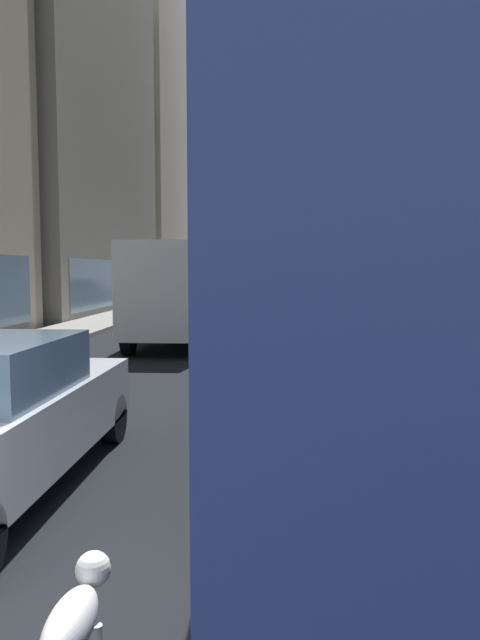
{
  "coord_description": "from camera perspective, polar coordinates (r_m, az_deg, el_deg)",
  "views": [
    {
      "loc": [
        1.74,
        -2.93,
        2.3
      ],
      "look_at": [
        1.12,
        7.59,
        1.4
      ],
      "focal_mm": 33.15,
      "sensor_mm": 36.0,
      "label": 1
    }
  ],
  "objects": [
    {
      "name": "building_right_far",
      "position": [
        55.33,
        14.97,
        22.77
      ],
      "size": [
        8.61,
        18.32,
        38.91
      ],
      "color": "slate",
      "rests_on": "ground"
    },
    {
      "name": "box_truck",
      "position": [
        18.49,
        -5.78,
        2.89
      ],
      "size": [
        2.3,
        7.5,
        3.05
      ],
      "color": "silver",
      "rests_on": "ground"
    },
    {
      "name": "sidewalk_left",
      "position": [
        38.72,
        -7.71,
        1.54
      ],
      "size": [
        2.4,
        110.0,
        0.15
      ],
      "primitive_type": "cube",
      "color": "gray",
      "rests_on": "ground"
    },
    {
      "name": "building_left_mid",
      "position": [
        37.02,
        -19.4,
        18.59
      ],
      "size": [
        9.93,
        19.35,
        22.51
      ],
      "color": "gray",
      "rests_on": "ground"
    },
    {
      "name": "dalmatian_dog",
      "position": [
        3.48,
        -15.66,
        -26.15
      ],
      "size": [
        0.22,
        0.96,
        0.72
      ],
      "color": "white",
      "rests_on": "ground"
    },
    {
      "name": "car_grey_wagon",
      "position": [
        43.5,
        -0.5,
        2.93
      ],
      "size": [
        1.75,
        4.47,
        1.62
      ],
      "color": "slate",
      "rests_on": "ground"
    },
    {
      "name": "building_left_far",
      "position": [
        57.0,
        -11.38,
        21.14
      ],
      "size": [
        9.86,
        15.32,
        36.71
      ],
      "color": "#B2A893",
      "rests_on": "ground"
    },
    {
      "name": "ground_plane",
      "position": [
        38.04,
        0.75,
        1.41
      ],
      "size": [
        120.0,
        120.0,
        0.0
      ],
      "primitive_type": "plane",
      "color": "black"
    },
    {
      "name": "car_blue_hatchback",
      "position": [
        30.56,
        -5.17,
        2.09
      ],
      "size": [
        1.94,
        4.26,
        1.62
      ],
      "color": "#4C6BB7",
      "rests_on": "ground"
    },
    {
      "name": "sidewalk_right",
      "position": [
        38.2,
        9.32,
        1.47
      ],
      "size": [
        2.4,
        110.0,
        0.15
      ],
      "primitive_type": "cube",
      "color": "gray",
      "rests_on": "ground"
    },
    {
      "name": "transit_bus",
      "position": [
        7.31,
        11.7,
        0.69
      ],
      "size": [
        2.78,
        11.53,
        3.05
      ],
      "color": "#33478C",
      "rests_on": "ground"
    }
  ]
}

